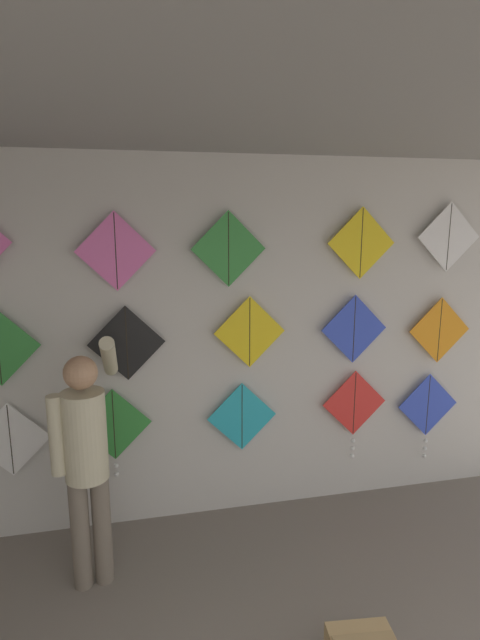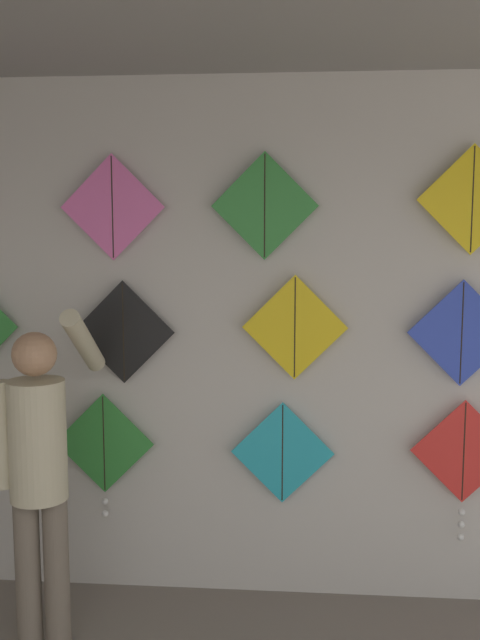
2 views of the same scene
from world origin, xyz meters
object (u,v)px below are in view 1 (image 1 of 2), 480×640
Objects in this scene: kite_6 at (127,343)px; kite_11 at (116,251)px; kite_9 at (439,330)px; kite_14 at (449,237)px; kite_13 at (361,243)px; kite_12 at (229,249)px; kite_3 at (354,408)px; kite_4 at (427,409)px; kite_7 at (250,332)px; kite_2 at (242,417)px; kite_1 at (114,428)px; kite_8 at (354,329)px; shopkeeper at (86,451)px; kite_0 at (10,440)px.

kite_11 is (-0.04, 0.00, 0.66)m from kite_6.
kite_14 is (0.01, 0.00, 0.76)m from kite_9.
kite_12 is at bearing 180.00° from kite_13.
kite_13 is at bearing 180.00° from kite_9.
kite_3 is 1.34m from kite_13.
kite_11 is (-2.53, 0.00, 1.38)m from kite_4.
kite_4 is 1.38× the size of kite_7.
kite_9 is (0.05, 0.00, 0.69)m from kite_4.
kite_6 is 1.00× the size of kite_7.
kite_14 is (0.06, 0.00, 1.46)m from kite_4.
kite_9 is 1.00× the size of kite_13.
kite_7 is at bearing 179.94° from kite_3.
kite_2 is at bearing 180.00° from kite_14.
kite_14 reaches higher than kite_1.
kite_7 is 1.00× the size of kite_14.
kite_13 reaches higher than kite_8.
kite_1 reaches higher than kite_2.
kite_2 is at bearing 0.00° from kite_11.
kite_12 is 1.00× the size of kite_14.
kite_1 is 1.30m from kite_11.
kite_4 is at bearing 0.00° from kite_3.
shopkeeper is at bearing -168.62° from kite_14.
kite_7 reaches higher than kite_2.
kite_12 reaches higher than kite_9.
kite_4 is (1.63, -0.00, -0.08)m from kite_2.
kite_6 is 1.00× the size of kite_8.
kite_6 is at bearing 0.00° from kite_11.
kite_2 is 1.79m from kite_9.
kite_0 is at bearing 180.00° from kite_12.
kite_8 is at bearing 0.00° from kite_0.
kite_2 is at bearing 0.00° from kite_12.
kite_14 is (1.64, 0.00, 0.70)m from kite_7.
kite_1 is 1.25× the size of kite_8.
kite_3 is at bearing 5.28° from shopkeeper.
kite_4 is 1.46m from kite_14.
kite_2 is 1.63m from kite_4.
shopkeeper is at bearing -111.79° from kite_11.
kite_12 is (-1.02, 0.00, 0.65)m from kite_8.
shopkeeper is 2.97× the size of kite_6.
kite_8 is (1.89, 0.00, 0.66)m from kite_1.
kite_8 is (0.91, 0.00, 0.66)m from kite_2.
kite_0 is 1.00× the size of kite_9.
kite_7 is 0.85m from kite_8.
kite_2 is at bearing 0.04° from kite_1.
kite_1 is at bearing -179.98° from kite_8.
kite_12 is at bearing 0.04° from kite_1.
kite_14 is at bearing 0.00° from kite_11.
kite_8 is 1.00× the size of kite_13.
shopkeeper is at bearing -154.38° from kite_7.
kite_9 is 1.04m from kite_13.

